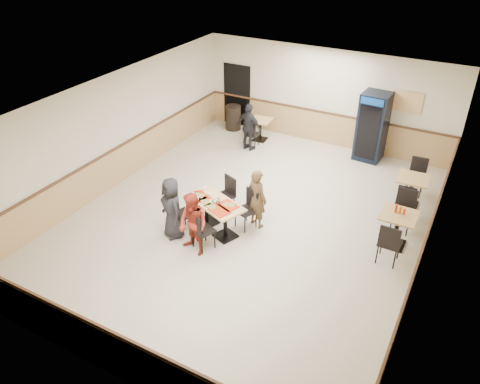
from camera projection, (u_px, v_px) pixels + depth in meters
The scene contains 20 objects.
ground at pixel (250, 219), 11.39m from camera, with size 10.00×10.00×0.00m, color beige.
room_shell at pixel (355, 171), 12.28m from camera, with size 10.00×10.00×10.00m.
main_table at pixel (216, 212), 10.76m from camera, with size 1.59×1.19×0.76m.
main_chairs at pixel (214, 211), 10.81m from camera, with size 1.79×2.02×0.97m.
diner_woman_left at pixel (172, 208), 10.47m from camera, with size 0.72×0.47×1.48m, color black.
diner_woman_right at pixel (193, 225), 9.94m from camera, with size 0.71×0.55×1.46m, color maroon.
diner_man_opposite at pixel (257, 198), 10.82m from camera, with size 0.54×0.35×1.47m, color brown.
lone_diner at pixel (249, 127), 14.29m from camera, with size 0.87×0.36×1.49m, color black.
tabletop_clutter at pixel (210, 201), 10.63m from camera, with size 1.38×0.85×0.12m.
side_table_near at pixel (397, 225), 10.26m from camera, with size 0.77×0.77×0.81m.
side_table_near_chair_south at pixel (390, 242), 9.79m from camera, with size 0.48×0.48×1.03m, color black, non-canonical shape.
side_table_near_chair_north at pixel (403, 211), 10.76m from camera, with size 0.48×0.48×1.03m, color black, non-canonical shape.
side_table_far at pixel (411, 187), 11.67m from camera, with size 0.77×0.77×0.79m.
side_table_far_chair_south at pixel (406, 200), 11.20m from camera, with size 0.47×0.47×1.00m, color black, non-canonical shape.
side_table_far_chair_north at pixel (416, 177), 12.15m from camera, with size 0.47×0.47×1.00m, color black, non-canonical shape.
condiment_caddy at pixel (399, 210), 10.12m from camera, with size 0.23×0.06×0.20m.
back_table at pixel (260, 126), 15.03m from camera, with size 0.71×0.71×0.71m.
back_table_chair_lone at pixel (252, 133), 14.62m from camera, with size 0.42×0.42×0.90m, color black, non-canonical shape.
pepsi_cooler at pixel (372, 127), 13.64m from camera, with size 0.82×0.83×2.04m.
trash_bin at pixel (233, 118), 15.82m from camera, with size 0.52×0.52×0.82m, color black.
Camera 1 is at (4.26, -8.35, 6.51)m, focal length 35.00 mm.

